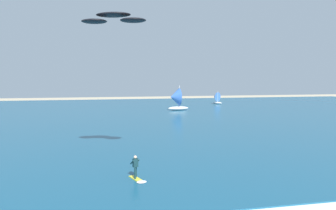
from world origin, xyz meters
The scene contains 6 objects.
ocean centered at (0.00, 50.94, 0.05)m, with size 160.00×90.00×0.10m, color navy.
shoreline_foam centered at (2.96, 5.75, 0.01)m, with size 105.79×2.14×0.01m, color white.
kitesurfer centered at (-3.89, 12.14, 0.70)m, with size 1.20×2.03×1.67m.
kite centered at (-5.19, 16.13, 11.87)m, with size 5.48×3.39×0.79m.
sailboat_mid_left centered at (24.26, 72.04, 1.72)m, with size 2.91×3.19×3.54m.
sailboat_trailing centered at (9.50, 57.48, 2.59)m, with size 4.66×3.96×5.43m.
Camera 1 is at (-6.16, -9.53, 7.23)m, focal length 33.84 mm.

